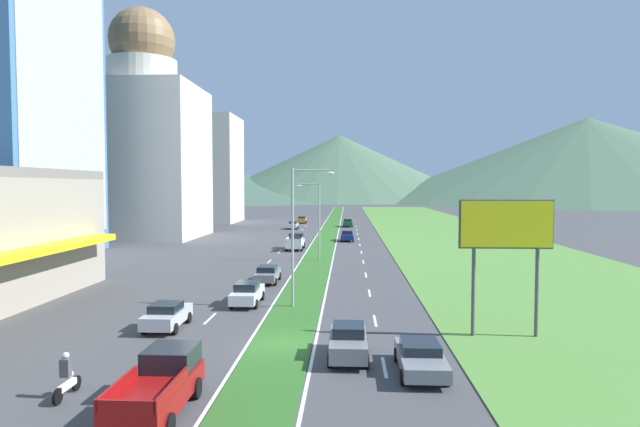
{
  "coord_description": "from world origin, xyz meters",
  "views": [
    {
      "loc": [
        3.43,
        -27.15,
        8.22
      ],
      "look_at": [
        -0.38,
        45.34,
        4.46
      ],
      "focal_mm": 29.97,
      "sensor_mm": 36.0,
      "label": 1
    }
  ],
  "objects_px": {
    "car_6": "(420,357)",
    "motorcycle_rider": "(67,379)",
    "billboard_roadside": "(506,232)",
    "car_0": "(247,293)",
    "pickup_truck_1": "(160,385)",
    "car_3": "(348,223)",
    "car_8": "(268,274)",
    "car_4": "(348,342)",
    "pickup_truck_0": "(296,242)",
    "car_2": "(167,315)",
    "car_7": "(302,220)",
    "street_lamp_mid": "(317,216)",
    "street_lamp_near": "(297,228)",
    "car_1": "(347,236)",
    "car_9": "(293,225)"
  },
  "relations": [
    {
      "from": "pickup_truck_0",
      "to": "motorcycle_rider",
      "type": "distance_m",
      "value": 48.89
    },
    {
      "from": "car_0",
      "to": "car_2",
      "type": "distance_m",
      "value": 7.35
    },
    {
      "from": "car_6",
      "to": "car_3",
      "type": "bearing_deg",
      "value": -177.78
    },
    {
      "from": "street_lamp_near",
      "to": "car_1",
      "type": "bearing_deg",
      "value": 85.65
    },
    {
      "from": "car_4",
      "to": "car_7",
      "type": "bearing_deg",
      "value": -173.68
    },
    {
      "from": "billboard_roadside",
      "to": "car_0",
      "type": "xyz_separation_m",
      "value": [
        -15.48,
        7.3,
        -4.93
      ]
    },
    {
      "from": "street_lamp_mid",
      "to": "car_6",
      "type": "distance_m",
      "value": 35.61
    },
    {
      "from": "car_6",
      "to": "car_7",
      "type": "relative_size",
      "value": 1.17
    },
    {
      "from": "car_6",
      "to": "motorcycle_rider",
      "type": "bearing_deg",
      "value": -75.89
    },
    {
      "from": "car_0",
      "to": "pickup_truck_0",
      "type": "relative_size",
      "value": 0.84
    },
    {
      "from": "billboard_roadside",
      "to": "car_4",
      "type": "bearing_deg",
      "value": -154.78
    },
    {
      "from": "car_0",
      "to": "car_6",
      "type": "bearing_deg",
      "value": -142.04
    },
    {
      "from": "car_3",
      "to": "motorcycle_rider",
      "type": "distance_m",
      "value": 87.99
    },
    {
      "from": "street_lamp_mid",
      "to": "pickup_truck_1",
      "type": "bearing_deg",
      "value": -94.93
    },
    {
      "from": "car_2",
      "to": "car_7",
      "type": "distance_m",
      "value": 87.12
    },
    {
      "from": "car_0",
      "to": "motorcycle_rider",
      "type": "bearing_deg",
      "value": 166.73
    },
    {
      "from": "car_6",
      "to": "car_2",
      "type": "bearing_deg",
      "value": -115.71
    },
    {
      "from": "car_2",
      "to": "car_9",
      "type": "height_order",
      "value": "car_2"
    },
    {
      "from": "car_0",
      "to": "car_6",
      "type": "xyz_separation_m",
      "value": [
        10.18,
        -13.05,
        -0.09
      ]
    },
    {
      "from": "street_lamp_near",
      "to": "pickup_truck_1",
      "type": "relative_size",
      "value": 1.75
    },
    {
      "from": "pickup_truck_0",
      "to": "street_lamp_near",
      "type": "bearing_deg",
      "value": -174.16
    },
    {
      "from": "street_lamp_near",
      "to": "car_3",
      "type": "xyz_separation_m",
      "value": [
        3.38,
        71.39,
        -4.61
      ]
    },
    {
      "from": "car_1",
      "to": "car_2",
      "type": "bearing_deg",
      "value": -11.78
    },
    {
      "from": "car_7",
      "to": "car_1",
      "type": "bearing_deg",
      "value": -165.08
    },
    {
      "from": "street_lamp_mid",
      "to": "car_7",
      "type": "distance_m",
      "value": 59.48
    },
    {
      "from": "billboard_roadside",
      "to": "car_6",
      "type": "relative_size",
      "value": 1.6
    },
    {
      "from": "car_0",
      "to": "car_1",
      "type": "height_order",
      "value": "car_1"
    },
    {
      "from": "car_7",
      "to": "car_2",
      "type": "bearing_deg",
      "value": 179.81
    },
    {
      "from": "street_lamp_near",
      "to": "car_7",
      "type": "relative_size",
      "value": 2.36
    },
    {
      "from": "car_9",
      "to": "billboard_roadside",
      "type": "bearing_deg",
      "value": -165.27
    },
    {
      "from": "car_4",
      "to": "pickup_truck_1",
      "type": "relative_size",
      "value": 0.77
    },
    {
      "from": "street_lamp_mid",
      "to": "car_0",
      "type": "distance_m",
      "value": 22.35
    },
    {
      "from": "billboard_roadside",
      "to": "car_9",
      "type": "relative_size",
      "value": 1.58
    },
    {
      "from": "car_2",
      "to": "car_6",
      "type": "bearing_deg",
      "value": -115.71
    },
    {
      "from": "car_0",
      "to": "street_lamp_near",
      "type": "bearing_deg",
      "value": -100.64
    },
    {
      "from": "street_lamp_near",
      "to": "car_8",
      "type": "relative_size",
      "value": 2.11
    },
    {
      "from": "car_4",
      "to": "pickup_truck_1",
      "type": "bearing_deg",
      "value": -47.04
    },
    {
      "from": "car_8",
      "to": "car_1",
      "type": "bearing_deg",
      "value": -11.0
    },
    {
      "from": "pickup_truck_1",
      "to": "motorcycle_rider",
      "type": "xyz_separation_m",
      "value": [
        -4.08,
        1.07,
        -0.24
      ]
    },
    {
      "from": "car_3",
      "to": "car_8",
      "type": "distance_m",
      "value": 62.71
    },
    {
      "from": "pickup_truck_1",
      "to": "pickup_truck_0",
      "type": "bearing_deg",
      "value": -0.04
    },
    {
      "from": "billboard_roadside",
      "to": "car_0",
      "type": "relative_size",
      "value": 1.65
    },
    {
      "from": "billboard_roadside",
      "to": "car_8",
      "type": "xyz_separation_m",
      "value": [
        -15.34,
        15.68,
        -4.99
      ]
    },
    {
      "from": "car_4",
      "to": "car_6",
      "type": "xyz_separation_m",
      "value": [
        3.18,
        -1.76,
        -0.1
      ]
    },
    {
      "from": "car_0",
      "to": "car_3",
      "type": "bearing_deg",
      "value": -5.6
    },
    {
      "from": "car_0",
      "to": "car_9",
      "type": "height_order",
      "value": "car_0"
    },
    {
      "from": "car_2",
      "to": "car_9",
      "type": "relative_size",
      "value": 0.87
    },
    {
      "from": "car_0",
      "to": "car_7",
      "type": "distance_m",
      "value": 80.69
    },
    {
      "from": "car_3",
      "to": "car_2",
      "type": "bearing_deg",
      "value": -7.66
    },
    {
      "from": "car_4",
      "to": "pickup_truck_0",
      "type": "height_order",
      "value": "pickup_truck_0"
    }
  ]
}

